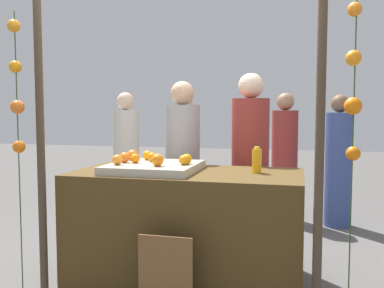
% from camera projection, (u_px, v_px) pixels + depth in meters
% --- Properties ---
extents(ground_plane, '(24.00, 24.00, 0.00)m').
position_uv_depth(ground_plane, '(187.00, 283.00, 3.30)').
color(ground_plane, '#565451').
extents(stall_counter, '(1.73, 0.87, 0.88)m').
position_uv_depth(stall_counter, '(187.00, 228.00, 3.26)').
color(stall_counter, '#4C3819').
rests_on(stall_counter, ground_plane).
extents(orange_tray, '(0.66, 0.67, 0.06)m').
position_uv_depth(orange_tray, '(154.00, 167.00, 3.25)').
color(orange_tray, '#B2AD99').
rests_on(orange_tray, stall_counter).
extents(orange_0, '(0.09, 0.09, 0.09)m').
position_uv_depth(orange_0, '(132.00, 155.00, 3.45)').
color(orange_0, orange).
rests_on(orange_0, orange_tray).
extents(orange_1, '(0.07, 0.07, 0.07)m').
position_uv_depth(orange_1, '(152.00, 157.00, 3.36)').
color(orange_1, orange).
rests_on(orange_1, orange_tray).
extents(orange_2, '(0.07, 0.07, 0.07)m').
position_uv_depth(orange_2, '(184.00, 160.00, 3.15)').
color(orange_2, orange).
rests_on(orange_2, orange_tray).
extents(orange_3, '(0.08, 0.08, 0.08)m').
position_uv_depth(orange_3, '(125.00, 157.00, 3.29)').
color(orange_3, orange).
rests_on(orange_3, orange_tray).
extents(orange_4, '(0.08, 0.08, 0.08)m').
position_uv_depth(orange_4, '(117.00, 160.00, 3.15)').
color(orange_4, orange).
rests_on(orange_4, orange_tray).
extents(orange_5, '(0.08, 0.08, 0.08)m').
position_uv_depth(orange_5, '(147.00, 155.00, 3.48)').
color(orange_5, orange).
rests_on(orange_5, orange_tray).
extents(orange_6, '(0.09, 0.09, 0.09)m').
position_uv_depth(orange_6, '(158.00, 160.00, 3.08)').
color(orange_6, orange).
rests_on(orange_6, orange_tray).
extents(orange_7, '(0.08, 0.08, 0.08)m').
position_uv_depth(orange_7, '(187.00, 159.00, 3.21)').
color(orange_7, orange).
rests_on(orange_7, orange_tray).
extents(orange_8, '(0.07, 0.07, 0.07)m').
position_uv_depth(orange_8, '(135.00, 158.00, 3.27)').
color(orange_8, orange).
rests_on(orange_8, orange_tray).
extents(juice_bottle, '(0.07, 0.07, 0.20)m').
position_uv_depth(juice_bottle, '(257.00, 161.00, 3.16)').
color(juice_bottle, '#EFA217').
rests_on(juice_bottle, stall_counter).
extents(chalkboard_sign, '(0.36, 0.03, 0.56)m').
position_uv_depth(chalkboard_sign, '(166.00, 278.00, 2.71)').
color(chalkboard_sign, brown).
rests_on(chalkboard_sign, ground_plane).
extents(vendor_left, '(0.32, 0.32, 1.61)m').
position_uv_depth(vendor_left, '(183.00, 174.00, 3.95)').
color(vendor_left, '#99999E').
rests_on(vendor_left, ground_plane).
extents(vendor_right, '(0.34, 0.34, 1.68)m').
position_uv_depth(vendor_right, '(250.00, 173.00, 3.83)').
color(vendor_right, maroon).
rests_on(vendor_right, ground_plane).
extents(crowd_person_0, '(0.31, 0.31, 1.57)m').
position_uv_depth(crowd_person_0, '(185.00, 155.00, 5.87)').
color(crowd_person_0, '#384C8C').
rests_on(crowd_person_0, ground_plane).
extents(crowd_person_1, '(0.31, 0.31, 1.53)m').
position_uv_depth(crowd_person_1, '(339.00, 165.00, 4.90)').
color(crowd_person_1, '#384C8C').
rests_on(crowd_person_1, ground_plane).
extents(crowd_person_2, '(0.31, 0.31, 1.56)m').
position_uv_depth(crowd_person_2, '(126.00, 162.00, 5.09)').
color(crowd_person_2, beige).
rests_on(crowd_person_2, ground_plane).
extents(crowd_person_3, '(0.31, 0.31, 1.56)m').
position_uv_depth(crowd_person_3, '(284.00, 162.00, 5.16)').
color(crowd_person_3, maroon).
rests_on(crowd_person_3, ground_plane).
extents(canopy_post_left, '(0.06, 0.06, 2.20)m').
position_uv_depth(canopy_post_left, '(41.00, 144.00, 2.99)').
color(canopy_post_left, '#473828').
rests_on(canopy_post_left, ground_plane).
extents(canopy_post_right, '(0.06, 0.06, 2.20)m').
position_uv_depth(canopy_post_right, '(320.00, 150.00, 2.52)').
color(canopy_post_right, '#473828').
rests_on(canopy_post_right, ground_plane).
extents(garland_strand_left, '(0.11, 0.10, 2.02)m').
position_uv_depth(garland_strand_left, '(17.00, 91.00, 2.94)').
color(garland_strand_left, '#2D4C23').
rests_on(garland_strand_left, ground_plane).
extents(garland_strand_right, '(0.10, 0.10, 2.02)m').
position_uv_depth(garland_strand_right, '(353.00, 89.00, 2.46)').
color(garland_strand_right, '#2D4C23').
rests_on(garland_strand_right, ground_plane).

